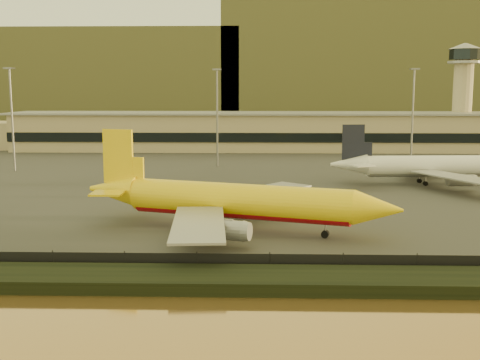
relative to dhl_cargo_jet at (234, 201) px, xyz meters
name	(u,v)px	position (x,y,z in m)	size (l,w,h in m)	color
ground	(253,245)	(2.80, -7.36, -4.41)	(900.00, 900.00, 0.00)	black
embankment	(251,280)	(2.80, -24.36, -3.71)	(320.00, 7.00, 1.40)	black
tarmac	(256,160)	(2.80, 87.64, -4.31)	(320.00, 220.00, 0.20)	#2D2D2D
perimeter_fence	(251,263)	(2.80, -20.36, -3.11)	(300.00, 0.05, 2.20)	black
terminal_building	(213,132)	(-11.72, 118.19, 1.83)	(202.00, 25.00, 12.60)	tan
control_tower	(463,86)	(72.80, 123.64, 17.25)	(11.20, 11.20, 35.50)	tan
apron_light_masts	(315,108)	(17.80, 67.64, 11.29)	(152.20, 12.20, 25.40)	slate
distant_hills	(227,73)	(-17.94, 332.64, 26.98)	(470.00, 160.00, 70.00)	#68673C
dhl_cargo_jet	(234,201)	(0.00, 0.00, 0.00)	(46.26, 44.13, 14.11)	yellow
white_narrowbody_jet	(434,167)	(41.00, 43.93, -0.39)	(44.56, 43.39, 12.80)	white
gse_vehicle_yellow	(326,202)	(15.10, 16.99, -3.27)	(4.19, 1.89, 1.89)	yellow
gse_vehicle_white	(155,192)	(-15.94, 26.62, -3.34)	(3.89, 1.75, 1.75)	white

